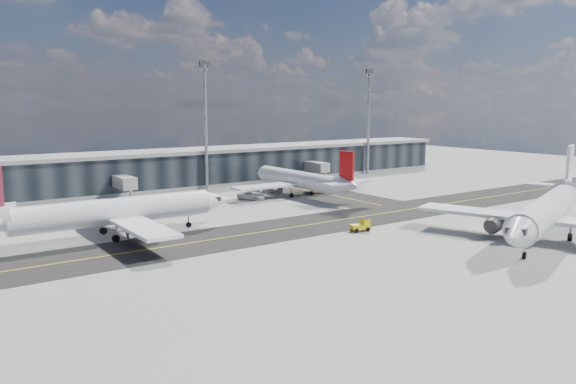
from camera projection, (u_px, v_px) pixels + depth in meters
name	position (u px, v px, depth m)	size (l,w,h in m)	color
ground	(345.00, 226.00, 89.96)	(300.00, 300.00, 0.00)	gray
taxiway_lanes	(322.00, 213.00, 100.85)	(180.00, 63.00, 0.03)	black
terminal_concourse	(194.00, 169.00, 133.70)	(152.00, 19.80, 8.80)	black
floodlight_masts	(206.00, 121.00, 126.30)	(102.50, 0.70, 28.90)	gray
airliner_af	(111.00, 212.00, 81.44)	(38.65, 32.86, 11.49)	white
airliner_redtail	(301.00, 180.00, 118.47)	(30.26, 35.60, 10.59)	white
airliner_near	(547.00, 211.00, 80.77)	(41.16, 35.56, 12.57)	silver
baggage_tug	(362.00, 225.00, 86.07)	(3.24, 2.07, 1.89)	yellow
service_van	(252.00, 196.00, 114.84)	(2.74, 5.94, 1.65)	white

